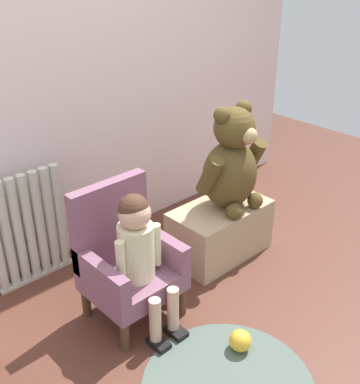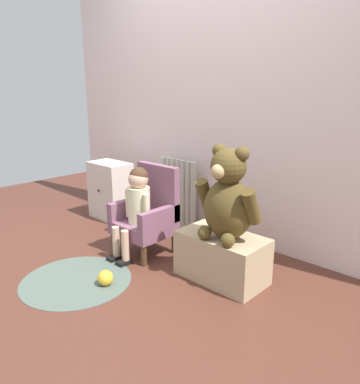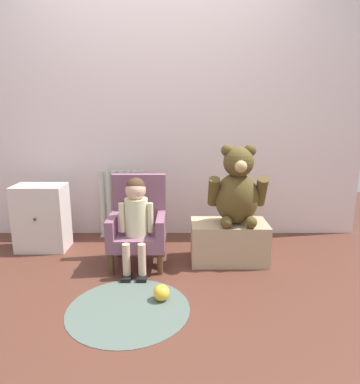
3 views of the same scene
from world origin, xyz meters
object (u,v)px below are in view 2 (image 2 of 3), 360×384
at_px(low_bench, 222,257).
at_px(large_teddy_bear, 228,199).
at_px(small_dresser, 111,191).
at_px(floor_rug, 76,280).
at_px(radiator, 178,194).
at_px(child_armchair, 148,214).
at_px(child_figure, 137,200).
at_px(toy_ball, 105,278).

relative_size(low_bench, large_teddy_bear, 0.97).
height_order(small_dresser, floor_rug, small_dresser).
relative_size(radiator, floor_rug, 0.86).
bearing_deg(floor_rug, radiator, 100.34).
xyz_separation_m(child_armchair, floor_rug, (0.01, -0.67, -0.31)).
bearing_deg(child_figure, low_bench, 10.99).
distance_m(small_dresser, low_bench, 1.59).
xyz_separation_m(child_figure, low_bench, (0.71, 0.14, -0.29)).
bearing_deg(low_bench, small_dresser, 171.11).
bearing_deg(toy_ball, child_armchair, 109.85).
height_order(low_bench, large_teddy_bear, large_teddy_bear).
xyz_separation_m(large_teddy_bear, floor_rug, (-0.74, -0.68, -0.58)).
height_order(low_bench, floor_rug, low_bench).
height_order(radiator, child_figure, child_figure).
relative_size(floor_rug, toy_ball, 7.15).
height_order(large_teddy_bear, floor_rug, large_teddy_bear).
bearing_deg(small_dresser, toy_ball, -38.41).
height_order(child_armchair, floor_rug, child_armchair).
distance_m(child_armchair, child_figure, 0.18).
bearing_deg(large_teddy_bear, radiator, 149.96).
distance_m(small_dresser, child_figure, 0.95).
height_order(child_figure, floor_rug, child_figure).
distance_m(low_bench, toy_ball, 0.79).
distance_m(radiator, child_figure, 0.72).
xyz_separation_m(radiator, large_teddy_bear, (0.97, -0.56, 0.27)).
bearing_deg(child_armchair, large_teddy_bear, 0.35).
bearing_deg(low_bench, large_teddy_bear, -23.54).
relative_size(child_armchair, low_bench, 1.16).
xyz_separation_m(small_dresser, low_bench, (1.56, -0.24, -0.12)).
distance_m(child_armchair, low_bench, 0.72).
height_order(low_bench, toy_ball, low_bench).
height_order(radiator, large_teddy_bear, large_teddy_bear).
bearing_deg(child_figure, radiator, 107.48).
height_order(child_figure, toy_ball, child_figure).
relative_size(low_bench, floor_rug, 0.80).
bearing_deg(radiator, large_teddy_bear, -30.04).
bearing_deg(large_teddy_bear, small_dresser, 170.65).
xyz_separation_m(child_armchair, large_teddy_bear, (0.76, 0.00, 0.28)).
distance_m(child_figure, toy_ball, 0.64).
xyz_separation_m(radiator, child_armchair, (0.21, -0.57, -0.01)).
distance_m(radiator, floor_rug, 1.30).
bearing_deg(small_dresser, child_figure, -24.08).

